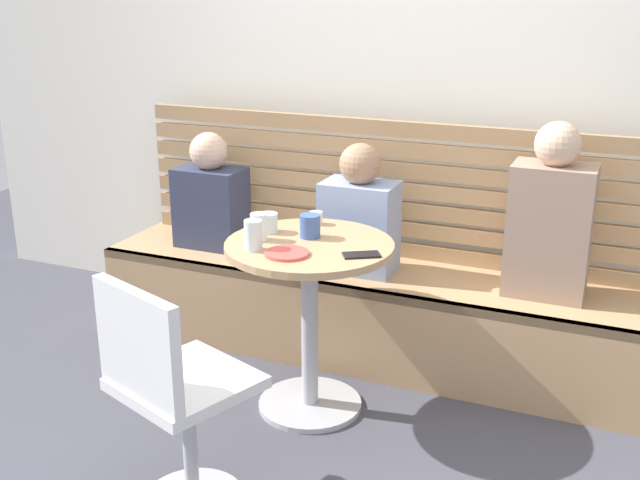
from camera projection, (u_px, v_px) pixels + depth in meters
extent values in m
cube|color=white|center=(408.00, 43.00, 3.69)|extent=(5.20, 0.10, 2.90)
cube|color=tan|center=(371.00, 313.00, 3.70)|extent=(2.70, 0.52, 0.44)
cube|color=#94734F|center=(354.00, 292.00, 3.43)|extent=(2.70, 0.04, 0.04)
cube|color=#A68157|center=(389.00, 247.00, 3.83)|extent=(2.65, 0.04, 0.07)
cube|color=tan|center=(389.00, 226.00, 3.79)|extent=(2.65, 0.04, 0.07)
cube|color=#A68157|center=(390.00, 207.00, 3.76)|extent=(2.65, 0.04, 0.07)
cube|color=tan|center=(390.00, 188.00, 3.73)|extent=(2.65, 0.04, 0.07)
cube|color=#A68157|center=(391.00, 168.00, 3.70)|extent=(2.65, 0.04, 0.07)
cube|color=tan|center=(392.00, 149.00, 3.67)|extent=(2.65, 0.04, 0.07)
cube|color=#A68157|center=(392.00, 128.00, 3.64)|extent=(2.65, 0.04, 0.07)
cylinder|color=#ADADB2|center=(310.00, 404.00, 3.30)|extent=(0.44, 0.44, 0.02)
cylinder|color=#ADADB2|center=(310.00, 328.00, 3.19)|extent=(0.07, 0.07, 0.69)
cylinder|color=tan|center=(309.00, 246.00, 3.08)|extent=(0.68, 0.68, 0.03)
cylinder|color=#ADADB2|center=(190.00, 447.00, 2.62)|extent=(0.05, 0.05, 0.45)
cube|color=silver|center=(186.00, 383.00, 2.55)|extent=(0.51, 0.51, 0.04)
cube|color=silver|center=(138.00, 345.00, 2.37)|extent=(0.39, 0.18, 0.36)
cube|color=#9E7F6B|center=(549.00, 231.00, 3.26)|extent=(0.34, 0.22, 0.57)
sphere|color=#DBB293|center=(558.00, 144.00, 3.14)|extent=(0.19, 0.19, 0.19)
cube|color=#333851|center=(211.00, 207.00, 3.91)|extent=(0.34, 0.22, 0.40)
sphere|color=#DBB293|center=(209.00, 151.00, 3.82)|extent=(0.19, 0.19, 0.19)
cube|color=#8C9EC6|center=(359.00, 227.00, 3.57)|extent=(0.34, 0.22, 0.42)
sphere|color=#A37A5B|center=(360.00, 164.00, 3.47)|extent=(0.19, 0.19, 0.19)
cylinder|color=silver|center=(268.00, 223.00, 3.20)|extent=(0.08, 0.08, 0.08)
cylinder|color=white|center=(259.00, 227.00, 3.09)|extent=(0.07, 0.07, 0.11)
cylinder|color=silver|center=(316.00, 218.00, 3.30)|extent=(0.06, 0.06, 0.05)
cylinder|color=#3D5B9E|center=(310.00, 226.00, 3.12)|extent=(0.08, 0.08, 0.09)
cylinder|color=silver|center=(253.00, 235.00, 2.97)|extent=(0.07, 0.07, 0.12)
cylinder|color=#DB4C42|center=(287.00, 253.00, 2.93)|extent=(0.17, 0.17, 0.01)
cube|color=black|center=(361.00, 255.00, 2.92)|extent=(0.16, 0.13, 0.01)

